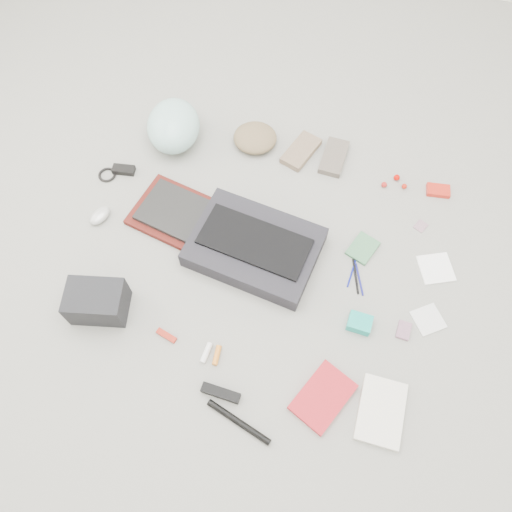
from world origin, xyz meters
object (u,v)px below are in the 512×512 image
(accordion_wallet, at_px, (360,323))
(messenger_bag, at_px, (255,247))
(camera_bag, at_px, (97,302))
(laptop, at_px, (177,212))
(bike_helmet, at_px, (173,126))
(book_red, at_px, (323,397))

(accordion_wallet, bearing_deg, messenger_bag, 159.97)
(messenger_bag, xyz_separation_m, accordion_wallet, (0.48, -0.18, -0.02))
(camera_bag, relative_size, accordion_wallet, 2.41)
(laptop, relative_size, bike_helmet, 1.03)
(book_red, bearing_deg, bike_helmet, 157.48)
(laptop, relative_size, accordion_wallet, 3.45)
(bike_helmet, height_order, accordion_wallet, bike_helmet)
(bike_helmet, relative_size, camera_bag, 1.40)
(laptop, xyz_separation_m, book_red, (0.78, -0.56, -0.02))
(laptop, relative_size, book_red, 1.36)
(laptop, distance_m, bike_helmet, 0.43)
(bike_helmet, bearing_deg, accordion_wallet, -49.77)
(accordion_wallet, bearing_deg, camera_bag, -165.47)
(messenger_bag, relative_size, camera_bag, 2.36)
(laptop, bearing_deg, book_red, -25.94)
(camera_bag, xyz_separation_m, accordion_wallet, (0.97, 0.24, -0.05))
(accordion_wallet, bearing_deg, laptop, 164.49)
(messenger_bag, distance_m, laptop, 0.37)
(laptop, height_order, camera_bag, camera_bag)
(camera_bag, height_order, book_red, camera_bag)
(messenger_bag, height_order, bike_helmet, bike_helmet)
(laptop, xyz_separation_m, bike_helmet, (-0.17, 0.40, 0.05))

